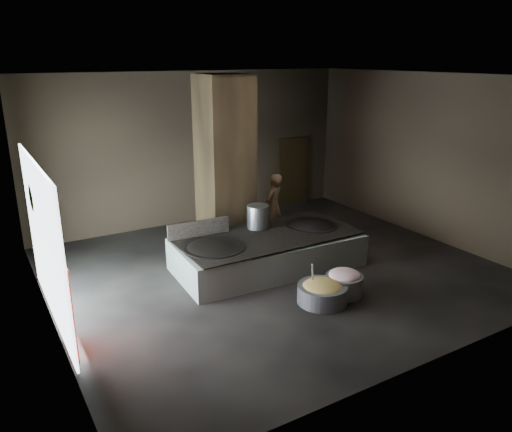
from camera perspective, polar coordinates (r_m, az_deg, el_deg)
floor at (r=12.08m, az=2.09°, el=-6.41°), size 10.00×9.00×0.10m
ceiling at (r=11.01m, az=2.36°, el=15.95°), size 10.00×9.00×0.10m
back_wall at (r=15.27m, az=-7.14°, el=7.70°), size 10.00×0.10×4.50m
front_wall at (r=8.06m, az=20.01°, el=-2.61°), size 10.00×0.10×4.50m
left_wall at (r=9.67m, az=-23.86°, el=0.27°), size 0.10×9.00×4.50m
right_wall at (r=14.63m, az=19.20°, el=6.40°), size 0.10×9.00×4.50m
pillar at (r=12.79m, az=-3.56°, el=5.81°), size 1.20×1.20×4.50m
hearth_platform at (r=12.08m, az=1.32°, el=-4.17°), size 4.51×2.34×0.77m
platform_cap at (r=11.92m, az=1.34°, el=-2.25°), size 4.31×2.07×0.03m
wok_left at (r=11.25m, az=-4.83°, el=-3.93°), size 1.39×1.39×0.38m
wok_left_rim at (r=11.23m, az=-4.84°, el=-3.60°), size 1.42×1.42×0.05m
wok_right at (r=12.71m, az=6.39°, el=-1.37°), size 1.29×1.29×0.36m
wok_right_rim at (r=12.68m, az=6.40°, el=-1.08°), size 1.32×1.32×0.05m
stock_pot at (r=12.29m, az=0.19°, el=-0.07°), size 0.54×0.54×0.57m
splash_guard at (r=11.84m, az=-6.56°, el=-1.41°), size 1.53×0.14×0.38m
cook at (r=13.90m, az=2.05°, el=1.14°), size 0.79×0.72×1.83m
veg_basin at (r=10.59m, az=7.58°, el=-8.80°), size 1.33×1.33×0.39m
veg_fill at (r=10.52m, az=7.61°, el=-8.03°), size 0.86×0.86×0.26m
ladle at (r=10.46m, az=6.50°, el=-6.94°), size 0.31×0.32×0.74m
meat_basin at (r=10.97m, az=10.01°, el=-7.76°), size 1.00×1.00×0.44m
meat_fill at (r=10.87m, az=10.08°, el=-6.68°), size 0.67×0.67×0.26m
doorway_near at (r=15.92m, az=-2.88°, el=4.01°), size 1.18×0.08×2.38m
doorway_near_glow at (r=15.96m, az=-2.46°, el=3.86°), size 0.90×0.04×2.13m
doorway_far at (r=17.14m, az=4.26°, el=4.98°), size 1.18×0.08×2.38m
doorway_far_glow at (r=17.18m, az=3.26°, el=4.86°), size 0.84×0.04×2.00m
left_opening at (r=10.06m, az=-22.99°, el=-2.87°), size 0.04×4.20×3.10m
pavilion_sliver at (r=9.17m, az=-20.75°, el=-9.73°), size 0.05×0.90×1.70m
tree_silhouette at (r=10.95m, az=-23.71°, el=1.96°), size 0.28×1.10×1.10m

